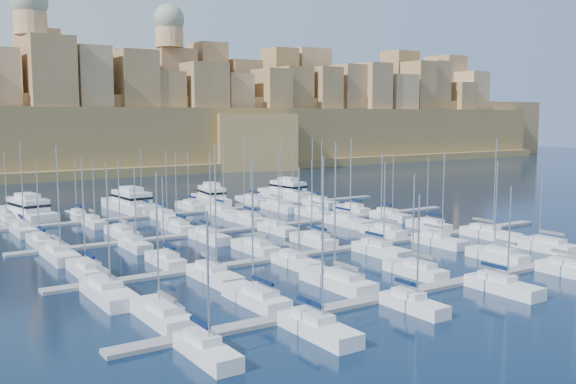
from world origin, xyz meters
TOP-DOWN VIEW (x-y plane):
  - ground at (0.00, 0.00)m, footprint 600.00×600.00m
  - pontoon_near at (0.00, -34.00)m, footprint 84.00×2.00m
  - pontoon_mid_near at (0.00, -12.00)m, footprint 84.00×2.00m
  - pontoon_mid_far at (0.00, 10.00)m, footprint 84.00×2.00m
  - pontoon_far at (0.00, 32.00)m, footprint 84.00×2.00m
  - sailboat_0 at (-34.63, -28.27)m, footprint 2.91×9.70m
  - sailboat_1 at (-24.40, -28.31)m, footprint 2.89×9.62m
  - sailboat_2 at (-13.37, -27.80)m, footprint 3.20×10.66m
  - sailboat_3 at (-2.27, -28.73)m, footprint 2.63×8.76m
  - sailboat_4 at (12.76, -28.78)m, footprint 2.60×8.66m
  - sailboat_5 at (23.61, -28.09)m, footprint 3.02×10.07m
  - sailboat_6 at (-35.22, -38.92)m, footprint 2.41×8.04m
  - sailboat_7 at (-24.67, -39.53)m, footprint 2.79×9.28m
  - sailboat_8 at (-12.45, -38.77)m, footprint 2.32×7.74m
  - sailboat_9 at (0.48, -39.34)m, footprint 2.67×8.90m
  - sailboat_10 at (13.47, -39.45)m, footprint 2.74×9.12m
  - sailboat_12 at (-35.39, -6.58)m, footprint 2.72×9.06m
  - sailboat_13 at (-25.39, -6.98)m, footprint 2.47×8.25m
  - sailboat_14 at (-11.64, -6.49)m, footprint 2.77×9.25m
  - sailboat_15 at (-1.53, -6.61)m, footprint 2.70×9.00m
  - sailboat_16 at (12.15, -6.78)m, footprint 2.60×8.66m
  - sailboat_17 at (22.47, -6.84)m, footprint 2.56×8.54m
  - sailboat_18 at (-36.49, -18.25)m, footprint 3.23×10.76m
  - sailboat_19 at (-23.78, -17.67)m, footprint 2.87×9.57m
  - sailboat_20 at (-11.82, -17.15)m, footprint 2.56×8.52m
  - sailboat_21 at (1.96, -17.65)m, footprint 2.86×9.55m
  - sailboat_22 at (13.70, -17.42)m, footprint 2.72×9.07m
  - sailboat_23 at (24.56, -17.87)m, footprint 3.00×9.99m
  - sailboat_24 at (-36.05, 15.10)m, footprint 2.52×8.41m
  - sailboat_25 at (-23.59, 15.46)m, footprint 2.75×9.16m
  - sailboat_26 at (-13.95, 15.18)m, footprint 2.57×8.58m
  - sailboat_27 at (-0.28, 16.18)m, footprint 3.19×10.62m
  - sailboat_28 at (14.32, 15.51)m, footprint 2.77×9.24m
  - sailboat_29 at (23.40, 15.17)m, footprint 2.57×8.55m
  - sailboat_30 at (-36.03, 3.99)m, footprint 3.08×10.26m
  - sailboat_31 at (-25.13, 5.03)m, footprint 2.45×8.15m
  - sailboat_32 at (-13.49, 4.45)m, footprint 2.80×9.34m
  - sailboat_33 at (-0.87, 4.73)m, footprint 2.63×8.76m
  - sailboat_34 at (13.31, 3.77)m, footprint 3.21×10.71m
  - sailboat_35 at (24.08, 4.63)m, footprint 2.69×8.97m
  - sailboat_36 at (-36.74, 37.00)m, footprint 2.46×8.21m
  - sailboat_37 at (-24.67, 36.92)m, footprint 2.42×8.06m
  - sailboat_38 at (-11.78, 37.20)m, footprint 2.59×8.62m
  - sailboat_39 at (-1.65, 37.31)m, footprint 2.66×8.85m
  - sailboat_40 at (13.43, 37.77)m, footprint 2.94×9.78m
  - sailboat_41 at (24.40, 37.23)m, footprint 2.60×8.67m
  - sailboat_42 at (-36.23, 26.46)m, footprint 2.80×9.32m
  - sailboat_43 at (-24.40, 27.38)m, footprint 2.23×7.43m
  - sailboat_44 at (-11.34, 26.60)m, footprint 2.71×9.02m
  - sailboat_45 at (0.34, 26.46)m, footprint 2.80×9.32m
  - sailboat_46 at (13.15, 25.87)m, footprint 3.15×10.50m
  - sailboat_47 at (23.61, 26.27)m, footprint 2.91×9.70m
  - motor_yacht_a at (-32.53, 42.00)m, footprint 8.27×18.32m
  - motor_yacht_b at (-12.48, 42.25)m, footprint 6.33×18.46m
  - motor_yacht_c at (4.90, 40.52)m, footprint 6.36×15.07m
  - motor_yacht_d at (24.93, 41.17)m, footprint 6.29×16.35m
  - fortified_city at (-0.19, 155.26)m, footprint 460.00×108.95m

SIDE VIEW (x-z plane):
  - ground at x=0.00m, z-range 0.00..0.00m
  - pontoon_near at x=0.00m, z-range 0.00..0.40m
  - pontoon_mid_near at x=0.00m, z-range 0.00..0.40m
  - pontoon_mid_far at x=0.00m, z-range 0.00..0.40m
  - pontoon_far at x=0.00m, z-range 0.00..0.40m
  - sailboat_43 at x=-24.40m, z-range -5.11..6.54m
  - sailboat_37 at x=-24.67m, z-range -5.13..6.56m
  - sailboat_8 at x=-12.45m, z-range -5.30..6.73m
  - sailboat_13 at x=-25.39m, z-range -5.18..6.61m
  - sailboat_6 at x=-35.22m, z-range -5.43..6.88m
  - sailboat_31 at x=-25.13m, z-range -5.60..7.05m
  - sailboat_39 at x=-1.65m, z-range -5.34..6.79m
  - sailboat_9 at x=0.48m, z-range -5.33..6.78m
  - sailboat_17 at x=22.47m, z-range -5.55..7.01m
  - sailboat_24 at x=-36.05m, z-range -5.63..7.08m
  - sailboat_3 at x=-2.27m, z-range -5.58..7.03m
  - sailboat_38 at x=-11.78m, z-range -5.72..7.18m
  - sailboat_35 at x=24.08m, z-range -5.61..7.07m
  - sailboat_20 at x=-11.82m, z-range -5.86..7.32m
  - sailboat_36 at x=-36.74m, z-range -6.00..7.46m
  - sailboat_26 at x=-13.95m, z-range -5.93..7.40m
  - sailboat_15 at x=-1.53m, z-range -5.76..7.23m
  - sailboat_10 at x=13.47m, z-range -5.69..7.16m
  - sailboat_25 at x=-23.59m, z-range -5.73..7.20m
  - sailboat_29 at x=23.40m, z-range -6.02..7.50m
  - sailboat_44 at x=-11.34m, z-range -5.86..7.33m
  - sailboat_16 at x=12.15m, z-range -6.04..7.51m
  - sailboat_4 at x=12.76m, z-range -6.05..7.53m
  - sailboat_33 at x=-0.87m, z-range -6.27..7.75m
  - sailboat_41 at x=24.40m, z-range -6.29..7.77m
  - sailboat_21 at x=1.96m, z-range -5.90..7.39m
  - sailboat_45 at x=0.34m, z-range -6.13..7.61m
  - sailboat_14 at x=-11.64m, z-range -6.29..7.78m
  - sailboat_32 at x=-13.49m, z-range -6.28..7.77m
  - sailboat_22 at x=13.70m, z-range -6.42..7.91m
  - sailboat_12 at x=-35.39m, z-range -6.54..8.04m
  - sailboat_40 at x=13.43m, z-range -6.32..7.82m
  - sailboat_0 at x=-34.63m, z-range -6.46..7.97m
  - sailboat_47 at x=23.61m, z-range -6.47..7.98m
  - sailboat_1 at x=-24.40m, z-range -6.56..8.07m
  - sailboat_42 at x=-36.23m, z-range -6.90..8.42m
  - sailboat_28 at x=14.32m, z-range -6.93..8.44m
  - sailboat_5 at x=23.61m, z-range -6.74..8.26m
  - sailboat_46 at x=13.15m, z-range -6.70..8.23m
  - sailboat_7 at x=-24.67m, z-range -7.32..8.85m
  - sailboat_18 at x=-36.49m, z-range -6.64..8.17m
  - sailboat_30 at x=-36.03m, z-range -7.07..8.60m
  - sailboat_19 at x=-23.78m, z-range -7.43..8.97m
  - sailboat_23 at x=24.56m, z-range -7.28..8.82m
  - sailboat_27 at x=-0.28m, z-range -6.92..8.46m
  - sailboat_34 at x=13.31m, z-range -7.07..8.62m
  - sailboat_2 at x=-13.37m, z-range -7.55..9.11m
  - motor_yacht_b at x=-12.48m, z-range -0.90..4.35m
  - motor_yacht_c at x=4.90m, z-range -0.90..4.35m
  - motor_yacht_d at x=24.93m, z-range -0.90..4.35m
  - motor_yacht_a at x=-32.53m, z-range -0.90..4.35m
  - fortified_city at x=-0.19m, z-range -15.02..44.50m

